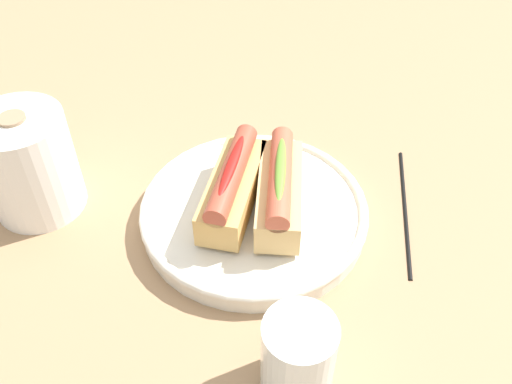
{
  "coord_description": "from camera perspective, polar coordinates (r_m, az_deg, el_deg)",
  "views": [
    {
      "loc": [
        -0.48,
        -0.01,
        0.5
      ],
      "look_at": [
        -0.01,
        -0.0,
        0.05
      ],
      "focal_mm": 39.41,
      "sensor_mm": 36.0,
      "label": 1
    }
  ],
  "objects": [
    {
      "name": "paper_towel_roll",
      "position": [
        0.72,
        -22.08,
        2.65
      ],
      "size": [
        0.11,
        0.11,
        0.13
      ],
      "color": "white",
      "rests_on": "ground_plane"
    },
    {
      "name": "chopstick_near",
      "position": [
        0.72,
        14.92,
        -1.65
      ],
      "size": [
        0.22,
        0.03,
        0.01
      ],
      "primitive_type": "cylinder",
      "rotation": [
        0.0,
        1.57,
        -0.12
      ],
      "color": "black",
      "rests_on": "ground_plane"
    },
    {
      "name": "serving_bowl",
      "position": [
        0.68,
        0.0,
        -2.02
      ],
      "size": [
        0.27,
        0.27,
        0.03
      ],
      "color": "silver",
      "rests_on": "ground_plane"
    },
    {
      "name": "hotdog_front",
      "position": [
        0.65,
        2.42,
        0.32
      ],
      "size": [
        0.15,
        0.06,
        0.06
      ],
      "color": "#DBB270",
      "rests_on": "serving_bowl"
    },
    {
      "name": "ground_plane",
      "position": [
        0.69,
        -0.19,
        -2.4
      ],
      "size": [
        2.4,
        2.4,
        0.0
      ],
      "primitive_type": "plane",
      "color": "#9E7A56"
    },
    {
      "name": "hotdog_back",
      "position": [
        0.65,
        -2.4,
        0.68
      ],
      "size": [
        0.16,
        0.08,
        0.06
      ],
      "color": "tan",
      "rests_on": "serving_bowl"
    },
    {
      "name": "water_glass",
      "position": [
        0.53,
        4.26,
        -16.53
      ],
      "size": [
        0.07,
        0.07,
        0.09
      ],
      "color": "white",
      "rests_on": "ground_plane"
    }
  ]
}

